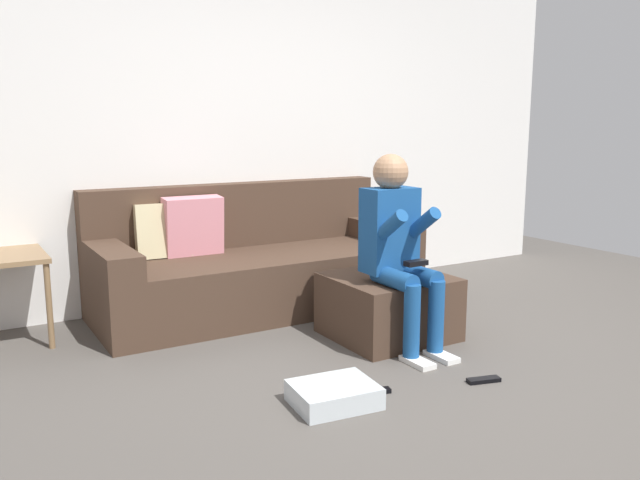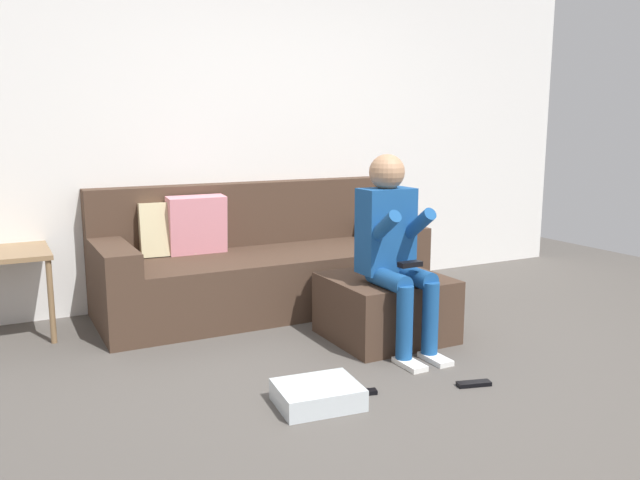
% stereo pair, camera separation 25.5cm
% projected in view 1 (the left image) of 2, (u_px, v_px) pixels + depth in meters
% --- Properties ---
extents(ground_plane, '(7.82, 7.82, 0.00)m').
position_uv_depth(ground_plane, '(453.00, 387.00, 3.35)').
color(ground_plane, '#544F49').
extents(wall_back, '(6.02, 0.10, 2.56)m').
position_uv_depth(wall_back, '(259.00, 133.00, 5.06)').
color(wall_back, white).
rests_on(wall_back, ground_plane).
extents(couch_sectional, '(2.35, 0.91, 0.91)m').
position_uv_depth(couch_sectional, '(254.00, 267.00, 4.73)').
color(couch_sectional, '#473326').
rests_on(couch_sectional, ground_plane).
extents(ottoman, '(0.71, 0.67, 0.40)m').
position_uv_depth(ottoman, '(388.00, 306.00, 4.12)').
color(ottoman, '#473326').
rests_on(ottoman, ground_plane).
extents(person_seated, '(0.33, 0.62, 1.17)m').
position_uv_depth(person_seated, '(398.00, 240.00, 3.86)').
color(person_seated, '#194C8C').
rests_on(person_seated, ground_plane).
extents(storage_bin, '(0.43, 0.36, 0.10)m').
position_uv_depth(storage_bin, '(334.00, 394.00, 3.13)').
color(storage_bin, silver).
rests_on(storage_bin, ground_plane).
extents(remote_near_ottoman, '(0.19, 0.10, 0.02)m').
position_uv_depth(remote_near_ottoman, '(484.00, 380.00, 3.41)').
color(remote_near_ottoman, black).
rests_on(remote_near_ottoman, ground_plane).
extents(remote_by_storage_bin, '(0.15, 0.08, 0.02)m').
position_uv_depth(remote_by_storage_bin, '(377.00, 391.00, 3.27)').
color(remote_by_storage_bin, black).
rests_on(remote_by_storage_bin, ground_plane).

